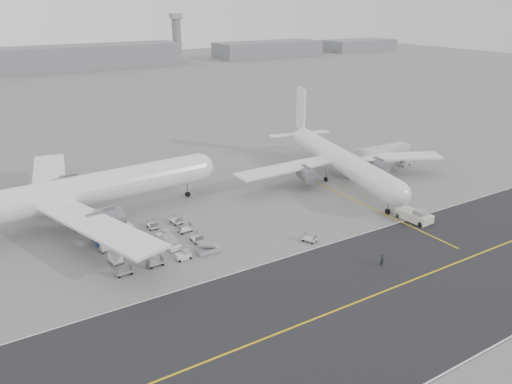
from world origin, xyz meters
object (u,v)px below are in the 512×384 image
airliner_b (339,159)px  pushback_tug (415,216)px  jet_bridge (384,153)px  control_tower (177,37)px  ground_crew_a (382,260)px  airliner_a (69,194)px

airliner_b → pushback_tug: bearing=-83.1°
jet_bridge → control_tower: bearing=80.9°
jet_bridge → ground_crew_a: jet_bridge is taller
airliner_b → ground_crew_a: (-20.33, -34.39, -4.20)m
airliner_b → control_tower: bearing=87.8°
airliner_b → ground_crew_a: airliner_b is taller
airliner_a → pushback_tug: (55.55, -32.60, -4.98)m
airliner_a → pushback_tug: bearing=-123.8°
control_tower → pushback_tug: size_ratio=3.48×
airliner_a → ground_crew_a: airliner_a is taller
pushback_tug → airliner_a: bearing=145.1°
control_tower → airliner_b: (-64.89, -242.91, -11.09)m
airliner_a → ground_crew_a: bearing=-141.3°
pushback_tug → ground_crew_a: (-17.78, -9.25, -0.08)m
airliner_b → pushback_tug: (-2.55, -25.15, -4.12)m
control_tower → ground_crew_a: bearing=-107.1°
control_tower → ground_crew_a: control_tower is taller
ground_crew_a → jet_bridge: bearing=40.6°
airliner_a → pushback_tug: 64.60m
airliner_b → jet_bridge: size_ratio=3.15×
airliner_a → airliner_b: size_ratio=1.19×
control_tower → ground_crew_a: size_ratio=16.18×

